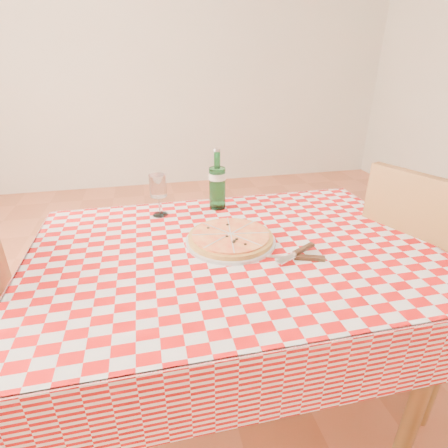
% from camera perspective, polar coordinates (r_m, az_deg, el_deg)
% --- Properties ---
extents(dining_table, '(1.20, 0.80, 0.75)m').
position_cam_1_polar(dining_table, '(1.19, 1.59, -8.03)').
color(dining_table, brown).
rests_on(dining_table, ground).
extents(tablecloth, '(1.30, 0.90, 0.01)m').
position_cam_1_polar(tablecloth, '(1.14, 1.64, -4.06)').
color(tablecloth, '#AA0A0A').
rests_on(tablecloth, dining_table).
extents(chair_near, '(0.56, 0.56, 0.97)m').
position_cam_1_polar(chair_near, '(1.57, 29.64, -7.34)').
color(chair_near, brown).
rests_on(chair_near, ground).
extents(pizza_plate, '(0.34, 0.34, 0.04)m').
position_cam_1_polar(pizza_plate, '(1.17, 1.07, -2.11)').
color(pizza_plate, gold).
rests_on(pizza_plate, tablecloth).
extents(water_bottle, '(0.08, 0.08, 0.25)m').
position_cam_1_polar(water_bottle, '(1.40, -1.11, 7.34)').
color(water_bottle, '#18612A').
rests_on(water_bottle, tablecloth).
extents(wine_glass, '(0.07, 0.07, 0.17)m').
position_cam_1_polar(wine_glass, '(1.37, -10.61, 4.61)').
color(wine_glass, white).
rests_on(wine_glass, tablecloth).
extents(cutlery, '(0.26, 0.23, 0.03)m').
position_cam_1_polar(cutlery, '(1.10, 11.37, -5.01)').
color(cutlery, silver).
rests_on(cutlery, tablecloth).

